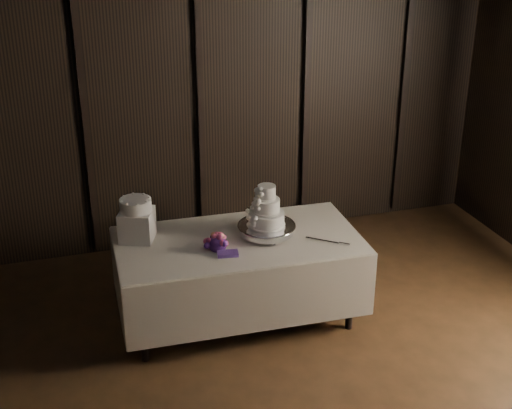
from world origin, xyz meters
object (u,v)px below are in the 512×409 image
object	(u,v)px
small_cake	(136,205)
bouquet	(218,243)
box_pedestal	(137,225)
display_table	(239,276)
wedding_cake	(264,211)
cake_stand	(266,230)

from	to	relation	value
small_cake	bouquet	bearing A→B (deg)	-33.08
box_pedestal	small_cake	size ratio (longest dim) A/B	1.02
display_table	small_cake	distance (m)	1.04
wedding_cake	box_pedestal	size ratio (longest dim) A/B	1.35
wedding_cake	bouquet	bearing A→B (deg)	179.29
wedding_cake	small_cake	size ratio (longest dim) A/B	1.38
bouquet	small_cake	xyz separation A→B (m)	(-0.57, 0.37, 0.24)
display_table	cake_stand	world-z (taller)	cake_stand
display_table	bouquet	xyz separation A→B (m)	(-0.21, -0.12, 0.40)
box_pedestal	cake_stand	bearing A→B (deg)	-13.49
cake_stand	box_pedestal	xyz separation A→B (m)	(-1.02, 0.24, 0.08)
cake_stand	small_cake	world-z (taller)	small_cake
cake_stand	bouquet	xyz separation A→B (m)	(-0.45, -0.13, 0.01)
display_table	cake_stand	distance (m)	0.46
cake_stand	box_pedestal	bearing A→B (deg)	166.51
cake_stand	small_cake	bearing A→B (deg)	166.51
cake_stand	small_cake	size ratio (longest dim) A/B	1.90
display_table	wedding_cake	distance (m)	0.61
display_table	wedding_cake	size ratio (longest dim) A/B	5.79
display_table	wedding_cake	world-z (taller)	wedding_cake
cake_stand	small_cake	distance (m)	1.08
display_table	bouquet	bearing A→B (deg)	-147.05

